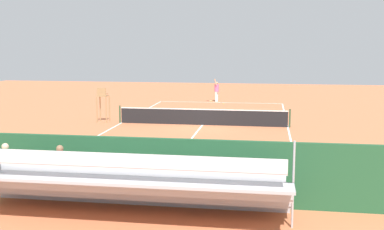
{
  "coord_description": "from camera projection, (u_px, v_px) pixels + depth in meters",
  "views": [
    {
      "loc": [
        -3.77,
        27.84,
        4.85
      ],
      "look_at": [
        0.0,
        4.0,
        1.2
      ],
      "focal_mm": 44.74,
      "sensor_mm": 36.0,
      "label": 1
    }
  ],
  "objects": [
    {
      "name": "ground_plane",
      "position": [
        202.0,
        125.0,
        28.49
      ],
      "size": [
        60.0,
        60.0,
        0.0
      ],
      "primitive_type": "plane",
      "color": "#CC7047"
    },
    {
      "name": "court_line_markings",
      "position": [
        203.0,
        125.0,
        28.53
      ],
      "size": [
        10.1,
        22.2,
        0.01
      ],
      "color": "white",
      "rests_on": "ground"
    },
    {
      "name": "tennis_net",
      "position": [
        203.0,
        117.0,
        28.42
      ],
      "size": [
        10.3,
        0.1,
        1.07
      ],
      "color": "black",
      "rests_on": "ground"
    },
    {
      "name": "backdrop_wall",
      "position": [
        141.0,
        169.0,
        14.67
      ],
      "size": [
        18.0,
        0.16,
        2.0
      ],
      "primitive_type": "cube",
      "color": "#235633",
      "rests_on": "ground"
    },
    {
      "name": "bleacher_stand",
      "position": [
        125.0,
        184.0,
        13.4
      ],
      "size": [
        9.06,
        2.4,
        2.48
      ],
      "color": "#B2B2B7",
      "rests_on": "ground"
    },
    {
      "name": "umpire_chair",
      "position": [
        103.0,
        101.0,
        29.32
      ],
      "size": [
        0.67,
        0.67,
        2.14
      ],
      "color": "#A88456",
      "rests_on": "ground"
    },
    {
      "name": "courtside_bench",
      "position": [
        204.0,
        179.0,
        15.16
      ],
      "size": [
        1.8,
        0.4,
        0.93
      ],
      "color": "#33383D",
      "rests_on": "ground"
    },
    {
      "name": "equipment_bag",
      "position": [
        147.0,
        189.0,
        15.37
      ],
      "size": [
        0.9,
        0.36,
        0.36
      ],
      "primitive_type": "cube",
      "color": "#B22D2D",
      "rests_on": "ground"
    },
    {
      "name": "tennis_player",
      "position": [
        217.0,
        90.0,
        39.63
      ],
      "size": [
        0.47,
        0.55,
        1.93
      ],
      "color": "white",
      "rests_on": "ground"
    },
    {
      "name": "tennis_racket",
      "position": [
        211.0,
        101.0,
        40.23
      ],
      "size": [
        0.59,
        0.37,
        0.03
      ],
      "color": "black",
      "rests_on": "ground"
    },
    {
      "name": "tennis_ball_near",
      "position": [
        224.0,
        104.0,
        38.12
      ],
      "size": [
        0.07,
        0.07,
        0.07
      ],
      "primitive_type": "sphere",
      "color": "#CCDB33",
      "rests_on": "ground"
    }
  ]
}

